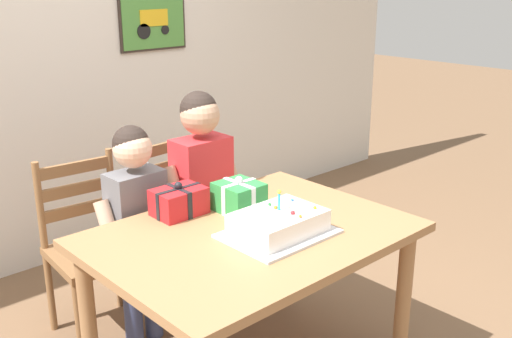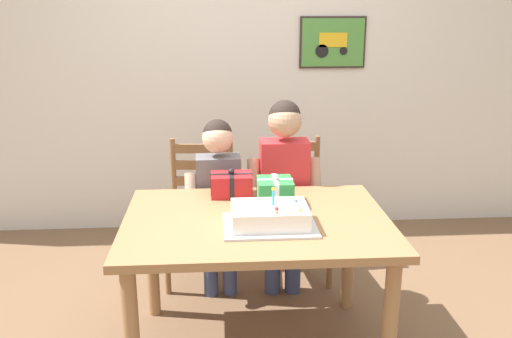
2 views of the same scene
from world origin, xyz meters
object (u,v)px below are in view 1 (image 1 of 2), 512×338
Objects in this scene: gift_box_red_large at (239,197)px; child_younger at (137,216)px; birthday_cake at (278,224)px; dining_table at (251,252)px; child_older at (202,184)px; chair_left at (93,248)px; chair_right at (190,216)px; gift_box_beside_cake at (179,201)px.

child_younger is at bearing 126.55° from gift_box_red_large.
birthday_cake is at bearing -100.46° from gift_box_red_large.
gift_box_red_large reaches higher than dining_table.
birthday_cake is 0.36× the size of child_older.
dining_table is 1.43× the size of chair_left.
chair_right is (0.31, 0.85, -0.18)m from dining_table.
child_younger is (-0.24, 0.71, -0.11)m from birthday_cake.
gift_box_red_large is 0.76m from chair_right.
gift_box_red_large is 0.42m from child_older.
child_older reaches higher than dining_table.
gift_box_beside_cake is 0.29m from child_younger.
chair_left is at bearing 154.40° from child_older.
birthday_cake reaches higher than gift_box_beside_cake.
child_older is (0.51, -0.25, 0.28)m from chair_left.
dining_table is at bearing -109.09° from child_older.
gift_box_red_large is 0.16× the size of child_older.
gift_box_beside_cake is 0.25× the size of chair_left.
chair_left is 0.64m from child_older.
gift_box_red_large is 0.52m from child_younger.
dining_table is 0.65m from child_older.
gift_box_red_large is 0.22× the size of chair_left.
chair_right is at bearing 75.37° from birthday_cake.
gift_box_beside_cake reaches higher than dining_table.
dining_table is 0.92m from chair_right.
dining_table is 5.69× the size of gift_box_beside_cake.
chair_right is (0.42, 0.49, -0.34)m from gift_box_beside_cake.
gift_box_beside_cake is at bearing 107.59° from dining_table.
child_older is 0.40m from child_younger.
chair_right is at bearing -0.00° from chair_left.
child_older is at bearing -0.04° from child_younger.
chair_right is 0.39m from child_older.
birthday_cake is at bearing -104.63° from chair_right.
chair_right is (0.61, -0.00, 0.00)m from chair_left.
chair_right is 0.59m from child_younger.
child_younger is (-0.49, -0.25, 0.21)m from chair_right.
child_older is (-0.10, -0.25, 0.28)m from chair_right.
gift_box_red_large is 0.84m from chair_left.
birthday_cake reaches higher than chair_right.
dining_table is 0.41m from gift_box_beside_cake.
chair_right is 0.82× the size of child_younger.
child_older is at bearing 76.41° from gift_box_red_large.
birthday_cake is 0.76m from child_younger.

